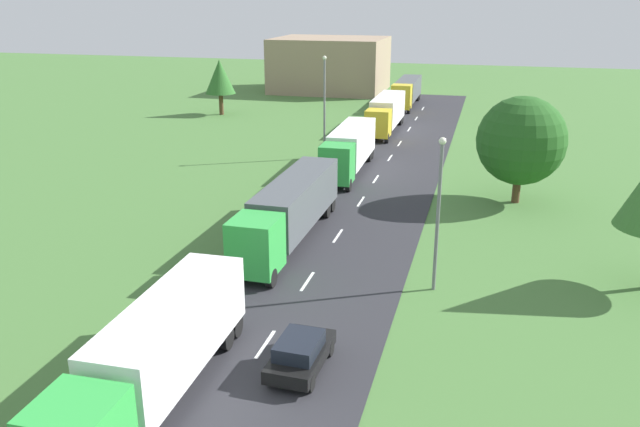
{
  "coord_description": "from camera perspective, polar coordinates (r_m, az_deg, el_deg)",
  "views": [
    {
      "loc": [
        8.56,
        -3.57,
        14.43
      ],
      "look_at": [
        -1.29,
        33.63,
        1.26
      ],
      "focal_mm": 36.17,
      "sensor_mm": 36.0,
      "label": 1
    }
  ],
  "objects": [
    {
      "name": "tree_pine",
      "position": [
        82.15,
        -8.85,
        11.84
      ],
      "size": [
        3.74,
        3.74,
        6.75
      ],
      "color": "#513823",
      "rests_on": "ground"
    },
    {
      "name": "truck_fourth",
      "position": [
        71.36,
        5.87,
        8.9
      ],
      "size": [
        2.52,
        12.22,
        3.7
      ],
      "color": "yellow",
      "rests_on": "road"
    },
    {
      "name": "road",
      "position": [
        32.69,
        -1.93,
        -7.26
      ],
      "size": [
        10.0,
        140.0,
        0.06
      ],
      "primitive_type": "cube",
      "color": "#2B2B30",
      "rests_on": "ground"
    },
    {
      "name": "tree_oak",
      "position": [
        47.98,
        17.38,
        6.16
      ],
      "size": [
        6.29,
        6.29,
        7.72
      ],
      "color": "#513823",
      "rests_on": "ground"
    },
    {
      "name": "lamppost_third",
      "position": [
        58.83,
        0.4,
        9.78
      ],
      "size": [
        0.36,
        0.36,
        9.25
      ],
      "color": "slate",
      "rests_on": "ground"
    },
    {
      "name": "car_second",
      "position": [
        26.33,
        -1.76,
        -12.23
      ],
      "size": [
        2.01,
        3.98,
        1.48
      ],
      "color": "black",
      "rests_on": "road"
    },
    {
      "name": "lamppost_second",
      "position": [
        32.26,
        10.44,
        0.55
      ],
      "size": [
        0.36,
        0.36,
        7.96
      ],
      "color": "slate",
      "rests_on": "ground"
    },
    {
      "name": "truck_second",
      "position": [
        38.92,
        -2.68,
        0.45
      ],
      "size": [
        2.57,
        14.22,
        3.58
      ],
      "color": "green",
      "rests_on": "road"
    },
    {
      "name": "truck_third",
      "position": [
        54.35,
        2.61,
        5.83
      ],
      "size": [
        2.71,
        12.04,
        3.65
      ],
      "color": "green",
      "rests_on": "road"
    },
    {
      "name": "truck_fifth",
      "position": [
        88.73,
        7.7,
        10.72
      ],
      "size": [
        2.57,
        13.11,
        3.5
      ],
      "color": "yellow",
      "rests_on": "road"
    },
    {
      "name": "lane_marking_centre",
      "position": [
        30.58,
        -3.27,
        -9.16
      ],
      "size": [
        0.16,
        122.71,
        0.01
      ],
      "color": "white",
      "rests_on": "road"
    },
    {
      "name": "distant_building",
      "position": [
        102.15,
        0.91,
        13.04
      ],
      "size": [
        16.65,
        13.85,
        8.03
      ],
      "primitive_type": "cube",
      "color": "#9E846B",
      "rests_on": "ground"
    },
    {
      "name": "truck_lead",
      "position": [
        24.69,
        -14.28,
        -11.83
      ],
      "size": [
        2.69,
        12.01,
        3.48
      ],
      "color": "green",
      "rests_on": "road"
    }
  ]
}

